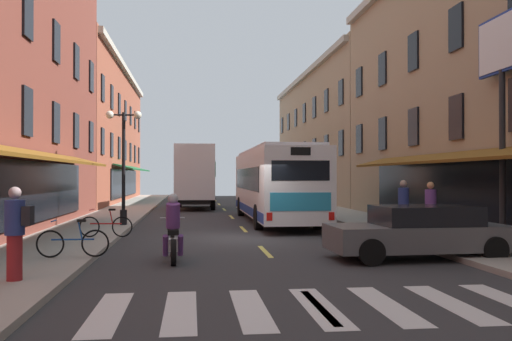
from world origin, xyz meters
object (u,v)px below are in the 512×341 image
(bicycle_mid, at_px, (73,242))
(street_lamp_twin, at_px, (124,161))
(sedan_mid, at_px, (420,232))
(transit_bus, at_px, (274,184))
(pedestrian_near, at_px, (16,231))
(pedestrian_far, at_px, (403,206))
(billboard_sign, at_px, (502,72))
(pedestrian_mid, at_px, (431,208))
(box_truck, at_px, (195,177))
(motorcycle_rider, at_px, (173,232))
(sedan_near, at_px, (196,192))
(bicycle_near, at_px, (106,226))

(bicycle_mid, distance_m, street_lamp_twin, 9.19)
(street_lamp_twin, bearing_deg, sedan_mid, -47.48)
(transit_bus, xyz_separation_m, pedestrian_near, (-7.03, -14.12, -0.67))
(pedestrian_far, xyz_separation_m, street_lamp_twin, (-9.89, 4.57, 1.61))
(sedan_mid, bearing_deg, bicycle_mid, 177.89)
(billboard_sign, bearing_deg, transit_bus, 118.80)
(pedestrian_near, bearing_deg, pedestrian_mid, -56.31)
(pedestrian_mid, height_order, street_lamp_twin, street_lamp_twin)
(billboard_sign, xyz_separation_m, pedestrian_near, (-12.35, -4.44, -4.11))
(pedestrian_mid, bearing_deg, box_truck, -150.77)
(box_truck, relative_size, bicycle_mid, 3.96)
(motorcycle_rider, distance_m, pedestrian_near, 4.08)
(street_lamp_twin, bearing_deg, box_truck, 76.93)
(transit_bus, height_order, sedan_near, transit_bus)
(box_truck, bearing_deg, billboard_sign, -66.29)
(pedestrian_far, bearing_deg, street_lamp_twin, -6.11)
(billboard_sign, height_order, pedestrian_near, billboard_sign)
(sedan_mid, xyz_separation_m, pedestrian_near, (-9.02, -2.58, 0.39))
(bicycle_near, xyz_separation_m, pedestrian_near, (-0.54, -7.32, 0.57))
(sedan_mid, xyz_separation_m, street_lamp_twin, (-8.47, 9.24, 2.01))
(box_truck, bearing_deg, sedan_mid, -75.94)
(transit_bus, height_order, street_lamp_twin, street_lamp_twin)
(sedan_mid, height_order, street_lamp_twin, street_lamp_twin)
(transit_bus, distance_m, pedestrian_far, 7.70)
(bicycle_near, distance_m, pedestrian_far, 9.92)
(sedan_mid, bearing_deg, box_truck, 104.06)
(pedestrian_near, xyz_separation_m, pedestrian_far, (10.44, 7.25, 0.01))
(pedestrian_mid, bearing_deg, sedan_mid, -20.99)
(pedestrian_mid, relative_size, pedestrian_far, 0.97)
(sedan_near, xyz_separation_m, sedan_mid, (5.39, -33.45, -0.04))
(sedan_mid, relative_size, pedestrian_mid, 2.58)
(bicycle_mid, height_order, street_lamp_twin, street_lamp_twin)
(box_truck, xyz_separation_m, bicycle_near, (-2.97, -17.25, -1.53))
(pedestrian_far, relative_size, street_lamp_twin, 0.40)
(billboard_sign, bearing_deg, pedestrian_far, 124.24)
(sedan_near, distance_m, bicycle_mid, 33.29)
(sedan_mid, xyz_separation_m, motorcycle_rider, (-6.20, 0.35, 0.02))
(pedestrian_near, distance_m, street_lamp_twin, 11.94)
(billboard_sign, height_order, bicycle_near, billboard_sign)
(box_truck, bearing_deg, bicycle_mid, -98.07)
(pedestrian_mid, bearing_deg, motorcycle_rider, -60.39)
(motorcycle_rider, height_order, bicycle_mid, motorcycle_rider)
(box_truck, height_order, sedan_near, box_truck)
(bicycle_mid, xyz_separation_m, pedestrian_near, (-0.44, -2.90, 0.57))
(billboard_sign, xyz_separation_m, sedan_near, (-8.73, 31.60, -4.45))
(transit_bus, xyz_separation_m, box_truck, (-3.52, 10.45, 0.29))
(bicycle_mid, bearing_deg, sedan_mid, -2.11)
(street_lamp_twin, bearing_deg, bicycle_near, -90.07)
(transit_bus, xyz_separation_m, bicycle_near, (-6.49, -6.80, -1.24))
(sedan_mid, bearing_deg, pedestrian_far, 73.02)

